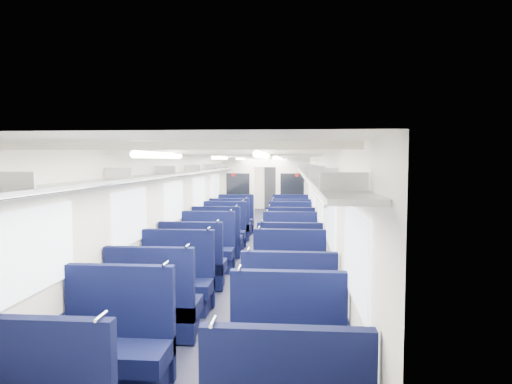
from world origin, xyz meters
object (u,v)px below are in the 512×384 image
at_px(seat_3, 288,362).
at_px(seat_10, 207,252).
at_px(seat_4, 154,309).
at_px(seat_6, 176,285).
at_px(seat_17, 290,228).
at_px(seat_9, 290,268).
at_px(seat_13, 290,242).
at_px(seat_2, 115,351).
at_px(seat_5, 289,317).
at_px(seat_16, 230,227).
at_px(seat_7, 289,285).
at_px(seat_12, 217,241).
at_px(seat_19, 290,222).
at_px(bulkhead, 265,191).
at_px(seat_8, 193,267).
at_px(seat_11, 290,253).
at_px(seat_14, 224,234).
at_px(seat_18, 235,221).
at_px(seat_15, 290,234).

distance_m(seat_3, seat_10, 5.03).
xyz_separation_m(seat_4, seat_6, (0.00, 1.04, 0.00)).
bearing_deg(seat_17, seat_9, -90.00).
height_order(seat_3, seat_13, same).
distance_m(seat_2, seat_4, 1.20).
xyz_separation_m(seat_5, seat_10, (-1.66, 3.58, 0.00)).
height_order(seat_10, seat_16, same).
distance_m(seat_7, seat_13, 3.44).
distance_m(seat_12, seat_19, 3.77).
bearing_deg(seat_17, bulkhead, 110.04).
xyz_separation_m(seat_8, seat_11, (1.66, 1.31, 0.00)).
xyz_separation_m(seat_11, seat_17, (0.00, 3.25, 0.00)).
bearing_deg(seat_5, seat_17, 90.00).
bearing_deg(seat_17, seat_14, -146.96).
bearing_deg(seat_19, seat_7, -90.00).
xyz_separation_m(seat_6, seat_13, (1.66, 3.59, 0.00)).
bearing_deg(bulkhead, seat_19, -49.43).
bearing_deg(seat_9, seat_18, 106.24).
relative_size(seat_6, seat_9, 1.00).
bearing_deg(seat_18, seat_14, -90.00).
distance_m(seat_3, seat_4, 2.11).
relative_size(seat_3, seat_19, 1.00).
height_order(seat_7, seat_17, same).
bearing_deg(seat_2, seat_6, 90.00).
bearing_deg(seat_4, seat_18, 90.00).
height_order(seat_11, seat_18, same).
xyz_separation_m(seat_8, seat_10, (0.00, 1.27, 0.00)).
bearing_deg(seat_17, seat_6, -106.26).
distance_m(seat_5, seat_13, 4.77).
bearing_deg(seat_13, seat_17, 90.00).
bearing_deg(seat_12, seat_8, -90.00).
height_order(seat_8, seat_15, same).
bearing_deg(bulkhead, seat_5, -84.81).
relative_size(bulkhead, seat_3, 2.31).
relative_size(seat_2, seat_6, 1.00).
bearing_deg(seat_4, seat_12, 90.00).
bearing_deg(seat_16, seat_6, -90.00).
bearing_deg(seat_17, seat_11, -90.00).
bearing_deg(seat_4, bulkhead, 84.74).
distance_m(seat_9, seat_17, 4.52).
bearing_deg(seat_16, seat_4, -90.00).
xyz_separation_m(bulkhead, seat_3, (0.83, -10.31, -0.86)).
height_order(bulkhead, seat_8, bulkhead).
distance_m(seat_7, seat_11, 2.28).
bearing_deg(seat_3, seat_2, 176.47).
xyz_separation_m(bulkhead, seat_9, (0.83, -6.79, -0.86)).
height_order(seat_5, seat_9, same).
bearing_deg(seat_4, seat_5, -4.76).
xyz_separation_m(seat_5, seat_12, (-1.66, 4.79, 0.00)).
bearing_deg(seat_8, seat_14, 90.00).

